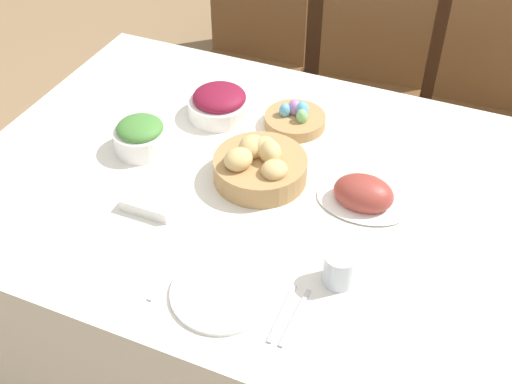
% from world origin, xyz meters
% --- Properties ---
extents(ground_plane, '(12.00, 12.00, 0.00)m').
position_xyz_m(ground_plane, '(0.00, 0.00, 0.00)').
color(ground_plane, '#937551').
extents(dining_table, '(1.69, 1.16, 0.72)m').
position_xyz_m(dining_table, '(0.00, 0.00, 0.36)').
color(dining_table, silver).
rests_on(dining_table, ground).
extents(chair_far_right, '(0.44, 0.44, 0.96)m').
position_xyz_m(chair_far_right, '(0.48, 0.93, 0.51)').
color(chair_far_right, brown).
rests_on(chair_far_right, ground).
extents(chair_far_left, '(0.43, 0.43, 0.96)m').
position_xyz_m(chair_far_left, '(-0.49, 0.93, 0.51)').
color(chair_far_left, brown).
rests_on(chair_far_left, ground).
extents(chair_far_center, '(0.46, 0.46, 0.96)m').
position_xyz_m(chair_far_center, '(0.01, 0.93, 0.51)').
color(chair_far_center, brown).
rests_on(chair_far_center, ground).
extents(sideboard, '(1.50, 0.44, 0.86)m').
position_xyz_m(sideboard, '(-0.19, 1.85, 0.43)').
color(sideboard, '#3D2616').
rests_on(sideboard, ground).
extents(bread_basket, '(0.25, 0.25, 0.12)m').
position_xyz_m(bread_basket, '(-0.05, 0.01, 0.77)').
color(bread_basket, '#AD8451').
rests_on(bread_basket, dining_table).
extents(egg_basket, '(0.18, 0.18, 0.08)m').
position_xyz_m(egg_basket, '(-0.05, 0.28, 0.75)').
color(egg_basket, '#AD8451').
rests_on(egg_basket, dining_table).
extents(ham_platter, '(0.24, 0.17, 0.09)m').
position_xyz_m(ham_platter, '(0.23, 0.02, 0.75)').
color(ham_platter, white).
rests_on(ham_platter, dining_table).
extents(green_salad_bowl, '(0.16, 0.16, 0.10)m').
position_xyz_m(green_salad_bowl, '(-0.41, 0.00, 0.77)').
color(green_salad_bowl, white).
rests_on(green_salad_bowl, dining_table).
extents(beet_salad_bowl, '(0.19, 0.19, 0.09)m').
position_xyz_m(beet_salad_bowl, '(-0.28, 0.24, 0.77)').
color(beet_salad_bowl, white).
rests_on(beet_salad_bowl, dining_table).
extents(dinner_plate, '(0.24, 0.24, 0.01)m').
position_xyz_m(dinner_plate, '(0.03, -0.39, 0.73)').
color(dinner_plate, white).
rests_on(dinner_plate, dining_table).
extents(fork, '(0.01, 0.17, 0.00)m').
position_xyz_m(fork, '(-0.11, -0.39, 0.73)').
color(fork, '#B7B7BC').
rests_on(fork, dining_table).
extents(knife, '(0.01, 0.17, 0.00)m').
position_xyz_m(knife, '(0.17, -0.39, 0.73)').
color(knife, '#B7B7BC').
rests_on(knife, dining_table).
extents(spoon, '(0.01, 0.17, 0.00)m').
position_xyz_m(spoon, '(0.20, -0.39, 0.73)').
color(spoon, '#B7B7BC').
rests_on(spoon, dining_table).
extents(drinking_cup, '(0.08, 0.08, 0.08)m').
position_xyz_m(drinking_cup, '(0.26, -0.25, 0.77)').
color(drinking_cup, silver).
rests_on(drinking_cup, dining_table).
extents(butter_dish, '(0.14, 0.08, 0.03)m').
position_xyz_m(butter_dish, '(-0.26, -0.21, 0.74)').
color(butter_dish, white).
rests_on(butter_dish, dining_table).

